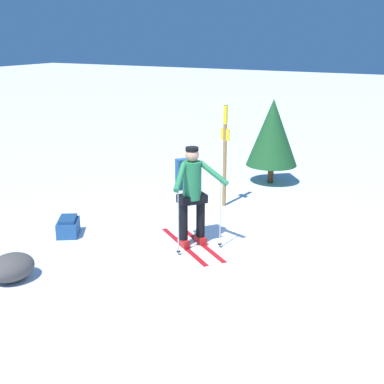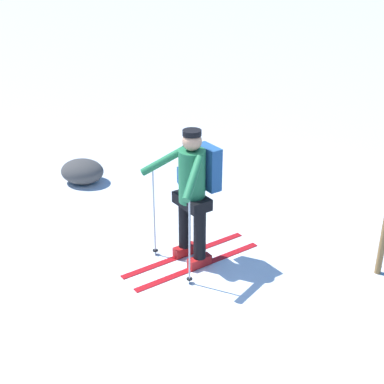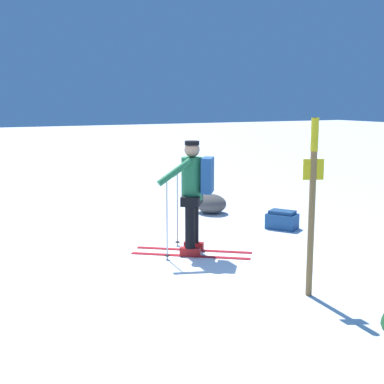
# 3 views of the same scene
# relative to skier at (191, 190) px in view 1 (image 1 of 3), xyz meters

# --- Properties ---
(ground_plane) EXTENTS (80.00, 80.00, 0.00)m
(ground_plane) POSITION_rel_skier_xyz_m (-0.19, -0.36, -0.97)
(ground_plane) COLOR white
(skier) EXTENTS (1.41, 1.68, 1.71)m
(skier) POSITION_rel_skier_xyz_m (0.00, 0.00, 0.00)
(skier) COLOR red
(skier) RESTS_ON ground_plane
(dropped_backpack) EXTENTS (0.63, 0.58, 0.33)m
(dropped_backpack) POSITION_rel_skier_xyz_m (-0.67, 2.15, -0.82)
(dropped_backpack) COLOR navy
(dropped_backpack) RESTS_ON ground_plane
(trail_marker) EXTENTS (0.12, 0.23, 2.10)m
(trail_marker) POSITION_rel_skier_xyz_m (2.18, 0.41, 0.27)
(trail_marker) COLOR olive
(trail_marker) RESTS_ON ground_plane
(rock_boulder) EXTENTS (0.71, 0.60, 0.39)m
(rock_boulder) POSITION_rel_skier_xyz_m (-2.45, 1.67, -0.78)
(rock_boulder) COLOR #474442
(rock_boulder) RESTS_ON ground_plane
(pine_tree) EXTENTS (1.21, 1.21, 2.01)m
(pine_tree) POSITION_rel_skier_xyz_m (4.32, 0.18, 0.25)
(pine_tree) COLOR #4C331E
(pine_tree) RESTS_ON ground_plane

